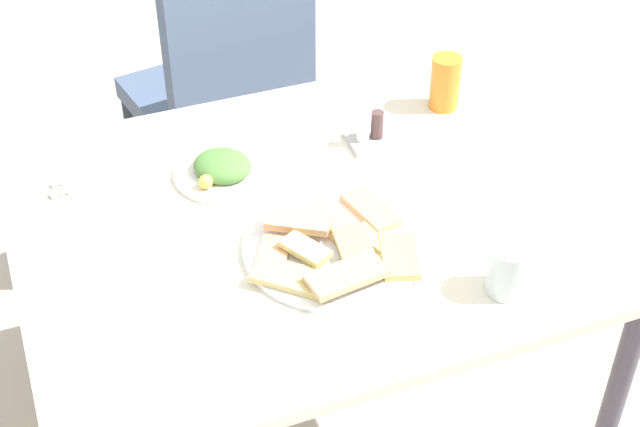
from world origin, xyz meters
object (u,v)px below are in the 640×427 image
dining_table (310,241)px  spoon (89,170)px  dining_chair (226,84)px  pide_platter (336,247)px  drinking_glass (508,269)px  fork (92,180)px  paper_napkin (91,177)px  soda_can (445,83)px  condiment_caddy (370,134)px  salad_plate_greens (222,169)px

dining_table → spoon: bearing=143.2°
dining_chair → pide_platter: 0.93m
dining_chair → spoon: size_ratio=5.70×
drinking_glass → spoon: bearing=135.3°
dining_chair → dining_table: bearing=-94.0°
pide_platter → fork: size_ratio=1.95×
drinking_glass → paper_napkin: bearing=136.2°
pide_platter → soda_can: (0.41, 0.37, 0.05)m
spoon → condiment_caddy: (0.57, -0.11, 0.02)m
dining_table → drinking_glass: bearing=-53.8°
drinking_glass → spoon: drinking_glass is taller
fork → salad_plate_greens: bearing=-29.5°
dining_chair → salad_plate_greens: (-0.18, -0.61, 0.18)m
dining_table → condiment_caddy: condiment_caddy is taller
pide_platter → fork: (-0.37, 0.37, -0.01)m
dining_chair → paper_napkin: (-0.43, -0.53, 0.17)m
dining_chair → paper_napkin: bearing=-129.1°
pide_platter → paper_napkin: bearing=133.9°
salad_plate_greens → spoon: bearing=156.8°
paper_napkin → fork: bearing=-90.0°
pide_platter → soda_can: 0.55m
dining_chair → fork: (-0.43, -0.54, 0.17)m
dining_chair → paper_napkin: dining_chair is taller
pide_platter → spoon: size_ratio=2.10×
salad_plate_greens → spoon: size_ratio=1.21×
condiment_caddy → spoon: bearing=169.4°
soda_can → drinking_glass: bearing=-106.7°
condiment_caddy → fork: bearing=172.9°
drinking_glass → spoon: 0.86m
dining_chair → soda_can: dining_chair is taller
paper_napkin → soda_can: bearing=-1.1°
soda_can → condiment_caddy: (-0.21, -0.07, -0.04)m
fork → spoon: size_ratio=1.08×
condiment_caddy → drinking_glass: bearing=-85.4°
dining_table → pide_platter: 0.15m
dining_chair → fork: bearing=-128.1°
soda_can → fork: (-0.78, -0.00, -0.06)m
dining_table → spoon: size_ratio=6.76×
paper_napkin → condiment_caddy: bearing=-8.9°
pide_platter → condiment_caddy: size_ratio=3.64×
dining_chair → paper_napkin: size_ratio=8.00×
drinking_glass → condiment_caddy: drinking_glass is taller
salad_plate_greens → drinking_glass: bearing=-54.0°
dining_table → paper_napkin: bearing=145.0°
dining_table → salad_plate_greens: (-0.12, 0.17, 0.09)m
salad_plate_greens → soda_can: (0.53, 0.07, 0.04)m
salad_plate_greens → spoon: 0.27m
dining_table → paper_napkin: (-0.37, 0.26, 0.08)m
soda_can → fork: 0.78m
dining_chair → spoon: dining_chair is taller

